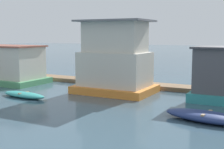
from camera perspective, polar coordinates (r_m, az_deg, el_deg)
ground_plane at (r=22.10m, az=1.22°, el=-3.31°), size 200.00×200.00×0.00m
dock_walkway at (r=24.78m, az=4.41°, el=-1.82°), size 33.80×1.74×0.30m
houseboat_green at (r=27.84m, az=-18.52°, el=1.68°), size 6.45×3.85×5.64m
houseboat_orange at (r=21.78m, az=0.56°, el=2.52°), size 5.34×3.84×5.07m
dinghy_teal at (r=21.14m, az=-15.80°, el=-3.59°), size 3.62×1.31×0.35m
dinghy_navy at (r=15.41m, az=16.93°, el=-7.39°), size 4.27×2.01×0.50m
mooring_post_centre at (r=29.09m, az=-14.36°, el=0.69°), size 0.30×0.30×1.67m
mooring_post_near_left at (r=23.95m, az=1.75°, el=-0.04°), size 0.24×0.24×2.02m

